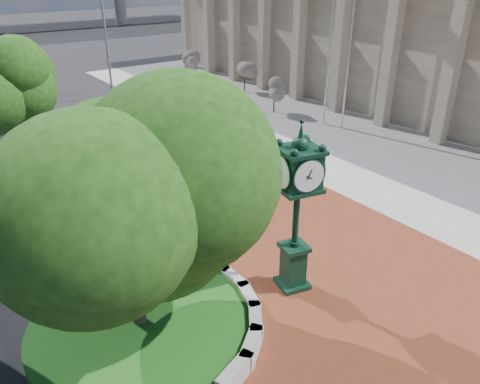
% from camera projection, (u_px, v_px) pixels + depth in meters
% --- Properties ---
extents(ground, '(200.00, 200.00, 0.00)m').
position_uv_depth(ground, '(277.00, 270.00, 15.79)').
color(ground, black).
rests_on(ground, ground).
extents(plaza, '(12.00, 12.00, 0.04)m').
position_uv_depth(plaza, '(297.00, 284.00, 15.05)').
color(plaza, maroon).
rests_on(plaza, ground).
extents(sidewalk, '(20.00, 50.00, 0.04)m').
position_uv_depth(sidewalk, '(361.00, 116.00, 31.53)').
color(sidewalk, '#9E9B93').
rests_on(sidewalk, ground).
extents(planter_wall, '(2.96, 6.77, 0.54)m').
position_uv_depth(planter_wall, '(210.00, 293.00, 14.22)').
color(planter_wall, '#9E9B93').
rests_on(planter_wall, ground).
extents(grass_bed, '(6.10, 6.10, 0.40)m').
position_uv_depth(grass_bed, '(141.00, 326.00, 13.03)').
color(grass_bed, '#1A4915').
rests_on(grass_bed, ground).
extents(civic_building, '(17.35, 44.00, 8.60)m').
position_uv_depth(civic_building, '(415.00, 37.00, 35.14)').
color(civic_building, gray).
rests_on(civic_building, ground).
extents(tree_planter, '(5.20, 5.20, 6.33)m').
position_uv_depth(tree_planter, '(127.00, 216.00, 11.48)').
color(tree_planter, '#38281C').
rests_on(tree_planter, ground).
extents(tree_street, '(4.40, 4.40, 5.45)m').
position_uv_depth(tree_street, '(6.00, 88.00, 25.25)').
color(tree_street, '#38281C').
rests_on(tree_street, ground).
extents(post_clock, '(1.32, 1.32, 5.45)m').
position_uv_depth(post_clock, '(297.00, 203.00, 13.67)').
color(post_clock, black).
rests_on(post_clock, ground).
extents(parked_car, '(2.24, 4.79, 1.59)m').
position_uv_depth(parked_car, '(26.00, 63.00, 44.36)').
color(parked_car, maroon).
rests_on(parked_car, ground).
extents(flagpole_a, '(1.53, 0.83, 10.50)m').
position_uv_depth(flagpole_a, '(350.00, 39.00, 26.98)').
color(flagpole_a, silver).
rests_on(flagpole_a, ground).
extents(flagpole_b, '(1.66, 0.39, 10.77)m').
position_uv_depth(flagpole_b, '(331.00, 35.00, 27.61)').
color(flagpole_b, silver).
rests_on(flagpole_b, ground).
extents(street_lamp_near, '(1.94, 0.47, 8.67)m').
position_uv_depth(street_lamp_near, '(108.00, 30.00, 33.06)').
color(street_lamp_near, slate).
rests_on(street_lamp_near, ground).
extents(shrub_near, '(1.20, 1.20, 2.20)m').
position_uv_depth(shrub_near, '(274.00, 90.00, 31.78)').
color(shrub_near, '#38281C').
rests_on(shrub_near, ground).
extents(shrub_mid, '(1.20, 1.20, 2.20)m').
position_uv_depth(shrub_mid, '(245.00, 72.00, 37.10)').
color(shrub_mid, '#38281C').
rests_on(shrub_mid, ground).
extents(shrub_far, '(1.20, 1.20, 2.20)m').
position_uv_depth(shrub_far, '(190.00, 67.00, 38.89)').
color(shrub_far, '#38281C').
rests_on(shrub_far, ground).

